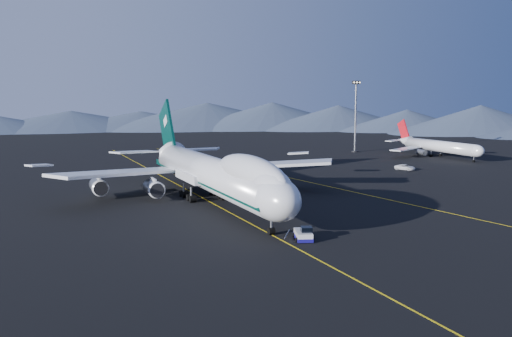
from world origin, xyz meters
name	(u,v)px	position (x,y,z in m)	size (l,w,h in m)	color
ground	(212,203)	(0.00, 0.00, 0.00)	(500.00, 500.00, 0.00)	black
taxiway_line_main	(212,203)	(0.00, 0.00, 0.01)	(0.25, 220.00, 0.01)	yellow
taxiway_line_side	(323,185)	(30.00, 10.00, 0.01)	(0.25, 200.00, 0.01)	yellow
boeing_747	(212,173)	(0.00, 0.03, 5.81)	(59.62, 72.43, 19.37)	silver
pushback_tug	(303,235)	(3.00, -30.87, 0.62)	(3.66, 5.00, 1.96)	silver
second_jet	(437,146)	(93.49, 45.41, 3.51)	(36.03, 40.70, 11.58)	silver
service_van	(405,167)	(63.29, 23.08, 0.77)	(2.56, 5.55, 1.54)	white
floodlight_mast	(355,116)	(77.28, 68.87, 12.63)	(3.08, 2.31, 24.94)	black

